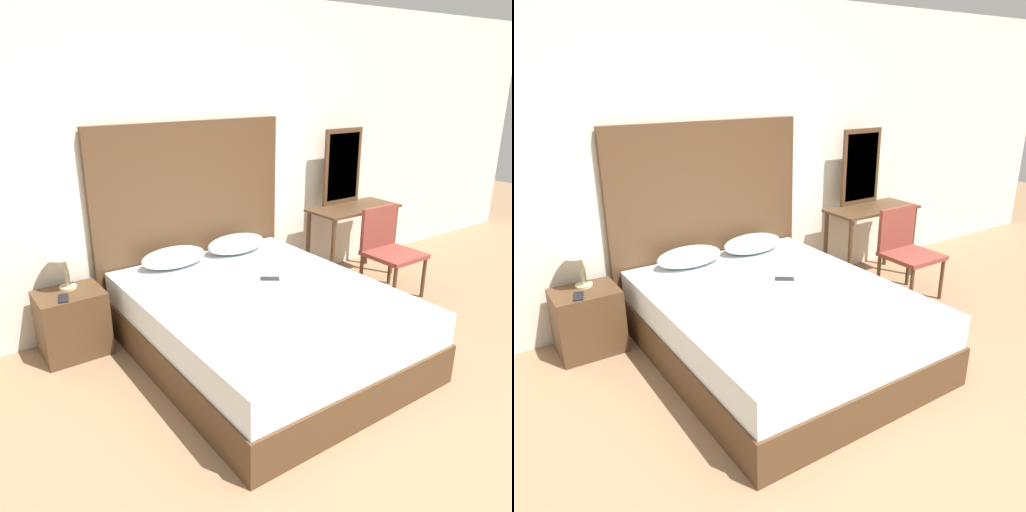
# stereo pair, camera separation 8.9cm
# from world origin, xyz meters

# --- Properties ---
(ground_plane) EXTENTS (16.00, 16.00, 0.00)m
(ground_plane) POSITION_xyz_m (0.00, 0.00, 0.00)
(ground_plane) COLOR #8C6B4C
(wall_back) EXTENTS (10.00, 0.06, 2.70)m
(wall_back) POSITION_xyz_m (0.00, 2.82, 1.35)
(wall_back) COLOR silver
(wall_back) RESTS_ON ground_plane
(bed) EXTENTS (1.72, 2.13, 0.53)m
(bed) POSITION_xyz_m (0.04, 1.66, 0.26)
(bed) COLOR #4C331E
(bed) RESTS_ON ground_plane
(headboard) EXTENTS (1.80, 0.05, 1.68)m
(headboard) POSITION_xyz_m (0.04, 2.75, 0.84)
(headboard) COLOR #4C331E
(headboard) RESTS_ON ground_plane
(pillow_left) EXTENTS (0.57, 0.31, 0.16)m
(pillow_left) POSITION_xyz_m (-0.27, 2.52, 0.61)
(pillow_left) COLOR silver
(pillow_left) RESTS_ON bed
(pillow_right) EXTENTS (0.57, 0.31, 0.16)m
(pillow_right) POSITION_xyz_m (0.35, 2.52, 0.61)
(pillow_right) COLOR silver
(pillow_right) RESTS_ON bed
(phone_on_bed) EXTENTS (0.16, 0.14, 0.01)m
(phone_on_bed) POSITION_xyz_m (0.22, 1.83, 0.53)
(phone_on_bed) COLOR #232328
(phone_on_bed) RESTS_ON bed
(nightstand) EXTENTS (0.48, 0.39, 0.51)m
(nightstand) POSITION_xyz_m (-1.14, 2.53, 0.25)
(nightstand) COLOR #4C331E
(nightstand) RESTS_ON ground_plane
(table_lamp) EXTENTS (0.29, 0.29, 0.42)m
(table_lamp) POSITION_xyz_m (-1.12, 2.61, 0.84)
(table_lamp) COLOR tan
(table_lamp) RESTS_ON nightstand
(phone_on_nightstand) EXTENTS (0.11, 0.16, 0.01)m
(phone_on_nightstand) POSITION_xyz_m (-1.21, 2.43, 0.51)
(phone_on_nightstand) COLOR black
(phone_on_nightstand) RESTS_ON nightstand
(vanity_desk) EXTENTS (0.97, 0.45, 0.77)m
(vanity_desk) POSITION_xyz_m (1.73, 2.42, 0.63)
(vanity_desk) COLOR #4C331E
(vanity_desk) RESTS_ON ground_plane
(vanity_mirror) EXTENTS (0.49, 0.03, 0.77)m
(vanity_mirror) POSITION_xyz_m (1.73, 2.61, 1.16)
(vanity_mirror) COLOR #4C331E
(vanity_mirror) RESTS_ON vanity_desk
(chair) EXTENTS (0.48, 0.47, 0.85)m
(chair) POSITION_xyz_m (1.72, 1.93, 0.49)
(chair) COLOR brown
(chair) RESTS_ON ground_plane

